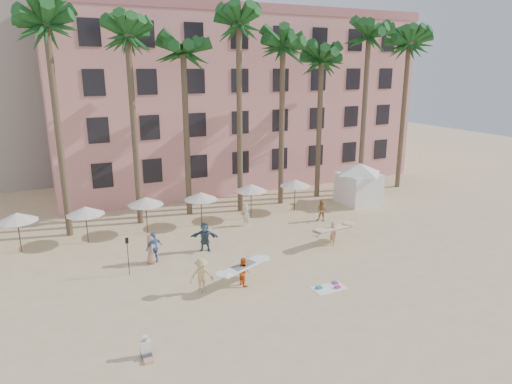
{
  "coord_description": "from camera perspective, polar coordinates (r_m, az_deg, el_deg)",
  "views": [
    {
      "loc": [
        -11.09,
        -18.15,
        11.36
      ],
      "look_at": [
        0.38,
        6.0,
        4.0
      ],
      "focal_mm": 32.0,
      "sensor_mm": 36.0,
      "label": 1
    }
  ],
  "objects": [
    {
      "name": "ground",
      "position": [
        24.11,
        5.45,
        -12.79
      ],
      "size": [
        120.0,
        120.0,
        0.0
      ],
      "primitive_type": "plane",
      "color": "#D1B789",
      "rests_on": "ground"
    },
    {
      "name": "pink_hotel",
      "position": [
        47.83,
        -3.17,
        11.34
      ],
      "size": [
        35.0,
        14.0,
        16.0
      ],
      "primitive_type": "cube",
      "color": "#DD9086",
      "rests_on": "ground"
    },
    {
      "name": "beachgoers",
      "position": [
        28.31,
        -5.67,
        -6.32
      ],
      "size": [
        14.39,
        9.33,
        1.93
      ],
      "color": "olive",
      "rests_on": "ground"
    },
    {
      "name": "cabana",
      "position": [
        39.8,
        12.75,
        1.5
      ],
      "size": [
        4.64,
        4.64,
        3.5
      ],
      "color": "white",
      "rests_on": "ground"
    },
    {
      "name": "beach_towel",
      "position": [
        25.08,
        9.17,
        -11.67
      ],
      "size": [
        1.82,
        1.03,
        0.14
      ],
      "color": "white",
      "rests_on": "ground"
    },
    {
      "name": "carrier_white",
      "position": [
        24.76,
        -1.56,
        -9.72
      ],
      "size": [
        3.0,
        1.63,
        1.56
      ],
      "color": "#EC5B18",
      "rests_on": "ground"
    },
    {
      "name": "umbrella_row",
      "position": [
        32.96,
        -10.2,
        -0.76
      ],
      "size": [
        22.5,
        2.7,
        2.73
      ],
      "color": "#332B23",
      "rests_on": "ground"
    },
    {
      "name": "paddle",
      "position": [
        26.65,
        -15.75,
        -7.14
      ],
      "size": [
        0.18,
        0.04,
        2.23
      ],
      "color": "black",
      "rests_on": "ground"
    },
    {
      "name": "carrier_yellow",
      "position": [
        30.48,
        9.62,
        -4.84
      ],
      "size": [
        3.23,
        1.49,
        1.61
      ],
      "color": "tan",
      "rests_on": "ground"
    },
    {
      "name": "palm_row",
      "position": [
        35.15,
        -6.43,
        17.92
      ],
      "size": [
        44.4,
        5.4,
        16.3
      ],
      "color": "brown",
      "rests_on": "ground"
    },
    {
      "name": "seated_man",
      "position": [
        19.94,
        -13.56,
        -18.7
      ],
      "size": [
        0.41,
        0.72,
        0.93
      ],
      "color": "#3F3F4C",
      "rests_on": "ground"
    }
  ]
}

